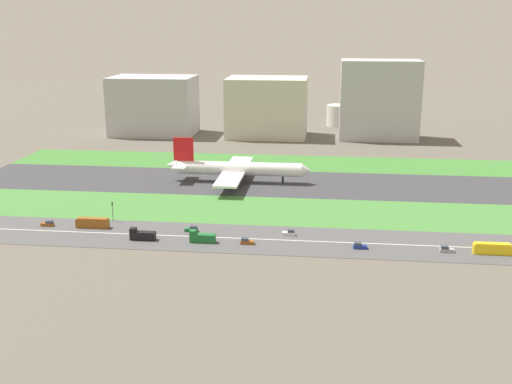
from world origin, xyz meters
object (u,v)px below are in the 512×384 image
at_px(airliner, 235,169).
at_px(bus_1, 93,223).
at_px(terminal_building, 154,106).
at_px(truck_1, 142,235).
at_px(car_2, 48,224).
at_px(car_3, 446,249).
at_px(traffic_light, 113,210).
at_px(office_tower, 379,100).
at_px(bus_0, 492,249).
at_px(hangar_building, 267,107).
at_px(car_5, 247,241).
at_px(car_0, 360,246).
at_px(car_6, 289,233).
at_px(fuel_tank_west, 339,115).
at_px(car_1, 192,229).
at_px(truck_0, 202,238).

distance_m(airliner, bus_1, 79.24).
bearing_deg(terminal_building, bus_1, -81.20).
xyz_separation_m(truck_1, car_2, (-37.19, 10.00, -0.75)).
xyz_separation_m(car_3, traffic_light, (-114.16, 17.99, 3.37)).
bearing_deg(office_tower, bus_0, -83.72).
distance_m(car_3, car_2, 135.53).
relative_size(bus_0, hangar_building, 0.24).
bearing_deg(airliner, bus_0, -40.23).
distance_m(airliner, office_tower, 135.46).
relative_size(bus_1, bus_0, 1.00).
relative_size(airliner, traffic_light, 9.03).
bearing_deg(hangar_building, airliner, -91.57).
relative_size(bus_1, car_5, 2.64).
distance_m(airliner, car_2, 88.80).
height_order(car_0, car_2, same).
bearing_deg(terminal_building, car_3, -52.58).
xyz_separation_m(car_6, bus_0, (63.75, -10.00, 0.90)).
bearing_deg(car_6, hangar_building, 97.92).
bearing_deg(car_5, fuel_tank_west, -97.87).
bearing_deg(truck_1, car_3, -180.00).
bearing_deg(car_0, car_1, -10.03).
height_order(truck_0, office_tower, office_tower).
relative_size(car_6, bus_0, 0.38).
height_order(airliner, terminal_building, terminal_building).
height_order(car_3, car_0, same).
relative_size(car_0, traffic_light, 0.61).
xyz_separation_m(car_3, terminal_building, (-146.92, 192.00, 17.15)).
relative_size(airliner, terminal_building, 1.27).
bearing_deg(bus_0, terminal_building, -50.05).
distance_m(car_3, car_1, 84.01).
bearing_deg(truck_1, office_tower, -115.29).
height_order(truck_1, bus_0, truck_1).
height_order(car_5, fuel_tank_west, fuel_tank_west).
bearing_deg(office_tower, truck_0, -110.19).
distance_m(bus_1, traffic_light, 9.54).
height_order(car_0, traffic_light, traffic_light).
bearing_deg(car_0, car_6, -23.50).
distance_m(car_6, truck_1, 49.15).
xyz_separation_m(truck_1, hangar_building, (22.81, 192.00, 16.41)).
bearing_deg(fuel_tank_west, car_5, -97.87).
bearing_deg(car_6, airliner, 112.70).
distance_m(car_5, office_tower, 201.25).
bearing_deg(car_2, truck_0, -9.90).
relative_size(truck_0, car_1, 1.91).
bearing_deg(car_5, car_2, -7.90).
relative_size(terminal_building, hangar_building, 1.06).
xyz_separation_m(terminal_building, hangar_building, (71.76, 0.00, 0.01)).
height_order(hangar_building, office_tower, office_tower).
height_order(car_2, bus_0, bus_0).
distance_m(office_tower, fuel_tank_west, 53.22).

